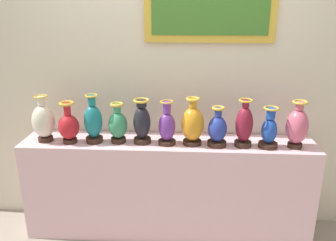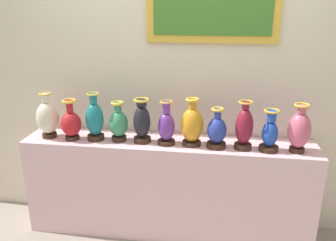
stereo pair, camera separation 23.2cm
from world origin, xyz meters
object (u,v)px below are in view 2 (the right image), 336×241
object	(u,v)px
vase_cobalt	(217,131)
vase_teal	(95,120)
vase_ivory	(48,118)
vase_onyx	(142,122)
vase_jade	(118,124)
vase_rose	(299,130)
vase_sapphire	(270,134)
vase_violet	(166,127)
vase_amber	(192,125)
vase_crimson	(71,123)
vase_burgundy	(244,128)

from	to	relation	value
vase_cobalt	vase_teal	bearing A→B (deg)	178.86
vase_ivory	vase_onyx	world-z (taller)	vase_ivory
vase_jade	vase_rose	xyz separation A→B (m)	(1.45, -0.03, 0.03)
vase_jade	vase_rose	bearing A→B (deg)	-1.02
vase_ivory	vase_sapphire	world-z (taller)	vase_ivory
vase_violet	vase_cobalt	size ratio (longest dim) A/B	1.11
vase_onyx	vase_jade	bearing A→B (deg)	179.75
vase_sapphire	vase_amber	bearing A→B (deg)	177.45
vase_teal	vase_cobalt	world-z (taller)	vase_teal
vase_ivory	vase_rose	bearing A→B (deg)	-0.43
vase_jade	vase_violet	world-z (taller)	vase_violet
vase_ivory	vase_crimson	size ratio (longest dim) A/B	1.12
vase_burgundy	vase_jade	bearing A→B (deg)	178.58
vase_teal	vase_onyx	distance (m)	0.41
vase_cobalt	vase_jade	bearing A→B (deg)	178.05
vase_teal	vase_jade	xyz separation A→B (m)	(0.20, 0.01, -0.02)
vase_rose	vase_teal	bearing A→B (deg)	179.37
vase_amber	vase_rose	size ratio (longest dim) A/B	1.02
vase_ivory	vase_amber	xyz separation A→B (m)	(1.24, 0.00, -0.00)
vase_amber	vase_burgundy	size ratio (longest dim) A/B	1.01
vase_teal	vase_sapphire	distance (m)	1.44
vase_teal	vase_jade	size ratio (longest dim) A/B	1.20
vase_ivory	vase_burgundy	bearing A→B (deg)	-0.53
vase_violet	vase_sapphire	world-z (taller)	vase_violet
vase_violet	vase_burgundy	bearing A→B (deg)	-0.88
vase_onyx	vase_cobalt	bearing A→B (deg)	-2.51
vase_jade	vase_cobalt	distance (m)	0.82
vase_violet	vase_sapphire	distance (m)	0.82
vase_teal	vase_burgundy	world-z (taller)	vase_teal
vase_crimson	vase_violet	xyz separation A→B (m)	(0.81, 0.02, 0.00)
vase_sapphire	vase_violet	bearing A→B (deg)	178.67
vase_teal	vase_cobalt	xyz separation A→B (m)	(1.02, -0.02, -0.04)
vase_burgundy	vase_rose	size ratio (longest dim) A/B	1.01
vase_ivory	vase_crimson	world-z (taller)	vase_ivory
vase_teal	vase_crimson	bearing A→B (deg)	-172.17
vase_amber	vase_burgundy	distance (m)	0.41
vase_amber	vase_rose	xyz separation A→B (m)	(0.83, -0.02, 0.01)
vase_jade	vase_violet	bearing A→B (deg)	-2.25
vase_crimson	vase_burgundy	size ratio (longest dim) A/B	0.89
vase_jade	vase_onyx	world-z (taller)	vase_onyx
vase_onyx	vase_violet	xyz separation A→B (m)	(0.21, -0.02, -0.02)
vase_violet	vase_sapphire	bearing A→B (deg)	-1.33
vase_ivory	vase_cobalt	xyz separation A→B (m)	(1.44, -0.02, -0.04)
vase_violet	vase_burgundy	world-z (taller)	vase_burgundy
vase_sapphire	vase_rose	xyz separation A→B (m)	(0.22, 0.01, 0.04)
vase_cobalt	vase_amber	bearing A→B (deg)	174.32
vase_ivory	vase_amber	distance (m)	1.24
vase_onyx	vase_amber	world-z (taller)	vase_amber
vase_teal	vase_rose	size ratio (longest dim) A/B	1.05
vase_jade	vase_sapphire	distance (m)	1.23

